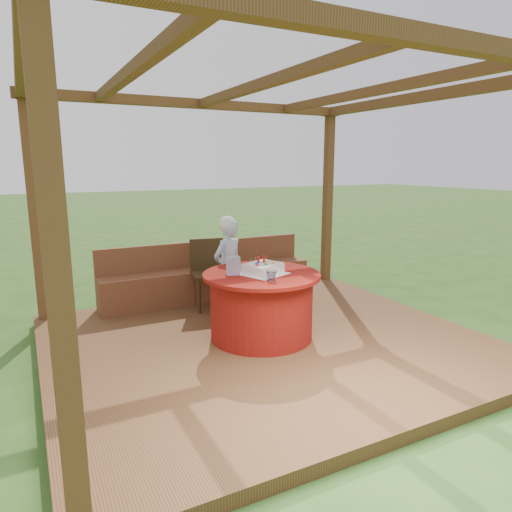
{
  "coord_description": "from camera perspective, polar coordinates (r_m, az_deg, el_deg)",
  "views": [
    {
      "loc": [
        -2.25,
        -4.13,
        2.0
      ],
      "look_at": [
        0.0,
        0.25,
        1.0
      ],
      "focal_mm": 32.0,
      "sensor_mm": 36.0,
      "label": 1
    }
  ],
  "objects": [
    {
      "name": "ground",
      "position": [
        5.11,
        1.31,
        -11.56
      ],
      "size": [
        60.0,
        60.0,
        0.0
      ],
      "primitive_type": "plane",
      "color": "#2B521B",
      "rests_on": "ground"
    },
    {
      "name": "deck",
      "position": [
        5.09,
        1.31,
        -10.94
      ],
      "size": [
        4.5,
        4.0,
        0.12
      ],
      "primitive_type": "cube",
      "color": "brown",
      "rests_on": "ground"
    },
    {
      "name": "pergola",
      "position": [
        4.72,
        1.45,
        16.43
      ],
      "size": [
        4.5,
        4.0,
        2.72
      ],
      "color": "brown",
      "rests_on": "deck"
    },
    {
      "name": "bench",
      "position": [
        6.47,
        -5.96,
        -3.02
      ],
      "size": [
        3.0,
        0.42,
        0.8
      ],
      "color": "brown",
      "rests_on": "deck"
    },
    {
      "name": "table",
      "position": [
        4.99,
        0.68,
        -6.14
      ],
      "size": [
        1.27,
        1.27,
        0.73
      ],
      "color": "maroon",
      "rests_on": "deck"
    },
    {
      "name": "chair",
      "position": [
        6.06,
        -5.91,
        -1.67
      ],
      "size": [
        0.52,
        0.52,
        0.9
      ],
      "color": "#392512",
      "rests_on": "deck"
    },
    {
      "name": "elderly_woman",
      "position": [
        5.69,
        -3.52,
        -1.18
      ],
      "size": [
        0.52,
        0.43,
        1.25
      ],
      "color": "#92B5D9",
      "rests_on": "deck"
    },
    {
      "name": "birthday_cake",
      "position": [
        4.86,
        0.86,
        -1.58
      ],
      "size": [
        0.55,
        0.55,
        0.19
      ],
      "color": "white",
      "rests_on": "table"
    },
    {
      "name": "gift_bag",
      "position": [
        4.81,
        -2.86,
        -1.22
      ],
      "size": [
        0.15,
        0.12,
        0.19
      ],
      "primitive_type": "cube",
      "rotation": [
        0.0,
        0.0,
        -0.24
      ],
      "color": "#C17DA4",
      "rests_on": "table"
    },
    {
      "name": "drinking_glass",
      "position": [
        4.58,
        1.93,
        -2.49
      ],
      "size": [
        0.12,
        0.12,
        0.1
      ],
      "primitive_type": "imported",
      "rotation": [
        0.0,
        0.0,
        -0.19
      ],
      "color": "silver",
      "rests_on": "table"
    }
  ]
}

